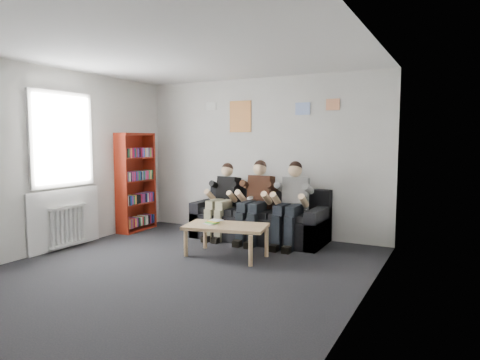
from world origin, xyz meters
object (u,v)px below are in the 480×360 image
object	(u,v)px
coffee_table	(226,229)
person_right	(291,204)
bookshelf	(136,182)
person_left	(223,200)
person_middle	(255,201)
sofa	(260,221)

from	to	relation	value
coffee_table	person_right	size ratio (longest dim) A/B	0.86
bookshelf	coffee_table	xyz separation A→B (m)	(2.29, -0.77, -0.48)
bookshelf	person_right	distance (m)	2.90
person_left	person_right	distance (m)	1.22
person_middle	person_right	size ratio (longest dim) A/B	1.00
sofa	coffee_table	bearing A→B (deg)	-89.24
sofa	person_left	size ratio (longest dim) A/B	1.74
coffee_table	sofa	bearing A→B (deg)	90.76
bookshelf	person_right	size ratio (longest dim) A/B	1.35
sofa	bookshelf	world-z (taller)	bookshelf
person_right	person_middle	bearing A→B (deg)	171.16
bookshelf	coffee_table	world-z (taller)	bookshelf
sofa	coffee_table	xyz separation A→B (m)	(0.02, -1.19, 0.10)
sofa	person_left	world-z (taller)	person_left
person_middle	person_right	distance (m)	0.61
bookshelf	person_right	world-z (taller)	bookshelf
bookshelf	coffee_table	size ratio (longest dim) A/B	1.56
person_left	person_right	xyz separation A→B (m)	(1.22, -0.00, 0.02)
person_left	person_middle	distance (m)	0.61
sofa	person_right	distance (m)	0.73
coffee_table	person_right	world-z (taller)	person_right
person_middle	person_right	world-z (taller)	person_middle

